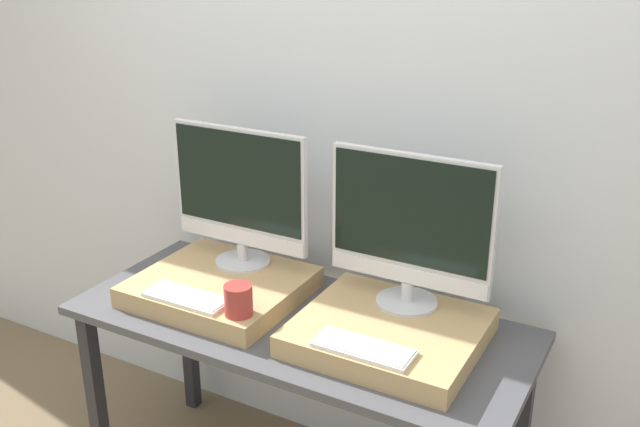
# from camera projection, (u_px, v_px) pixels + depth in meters

# --- Properties ---
(wall_back) EXTENTS (8.00, 0.04, 2.60)m
(wall_back) POSITION_uv_depth(u_px,v_px,m) (354.00, 137.00, 2.52)
(wall_back) COLOR silver
(wall_back) RESTS_ON ground_plane
(workbench) EXTENTS (1.55, 0.66, 0.77)m
(workbench) POSITION_uv_depth(u_px,v_px,m) (299.00, 342.00, 2.42)
(workbench) COLOR #47474C
(workbench) RESTS_ON ground_plane
(wooden_riser_left) EXTENTS (0.56, 0.50, 0.07)m
(wooden_riser_left) POSITION_uv_depth(u_px,v_px,m) (221.00, 287.00, 2.52)
(wooden_riser_left) COLOR tan
(wooden_riser_left) RESTS_ON workbench
(monitor_left) EXTENTS (0.54, 0.20, 0.51)m
(monitor_left) POSITION_uv_depth(u_px,v_px,m) (240.00, 194.00, 2.52)
(monitor_left) COLOR silver
(monitor_left) RESTS_ON wooden_riser_left
(keyboard_left) EXTENTS (0.30, 0.12, 0.01)m
(keyboard_left) POSITION_uv_depth(u_px,v_px,m) (187.00, 297.00, 2.36)
(keyboard_left) COLOR silver
(keyboard_left) RESTS_ON wooden_riser_left
(mug) EXTENTS (0.09, 0.09, 0.10)m
(mug) POSITION_uv_depth(u_px,v_px,m) (238.00, 300.00, 2.25)
(mug) COLOR #9E332D
(mug) RESTS_ON wooden_riser_left
(wooden_riser_right) EXTENTS (0.56, 0.50, 0.07)m
(wooden_riser_right) POSITION_uv_depth(u_px,v_px,m) (389.00, 332.00, 2.23)
(wooden_riser_right) COLOR tan
(wooden_riser_right) RESTS_ON workbench
(monitor_right) EXTENTS (0.54, 0.20, 0.51)m
(monitor_right) POSITION_uv_depth(u_px,v_px,m) (410.00, 227.00, 2.23)
(monitor_right) COLOR silver
(monitor_right) RESTS_ON wooden_riser_right
(keyboard_right) EXTENTS (0.30, 0.12, 0.01)m
(keyboard_right) POSITION_uv_depth(u_px,v_px,m) (364.00, 348.00, 2.06)
(keyboard_right) COLOR silver
(keyboard_right) RESTS_ON wooden_riser_right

